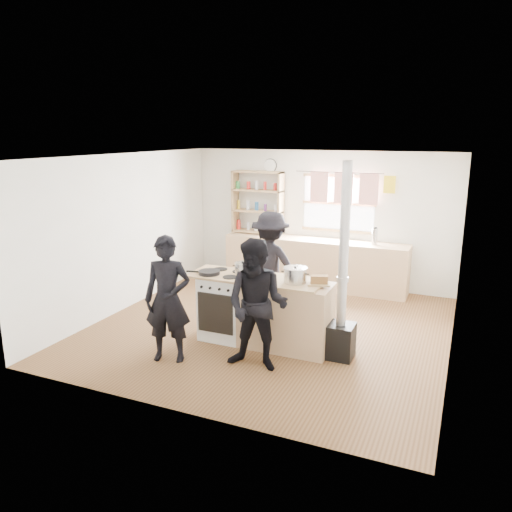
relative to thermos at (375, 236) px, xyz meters
The scene contains 14 objects.
ground 2.68m from the thermos, 115.96° to the right, with size 5.00×5.00×0.01m, color brown.
back_counter 1.23m from the thermos, behind, with size 3.40×0.55×0.90m, color tan.
shelving_unit 2.33m from the thermos, behind, with size 1.00×0.28×1.20m.
thermos is the anchor object (origin of this frame).
cooking_island 2.98m from the thermos, 108.67° to the right, with size 1.97×0.64×0.93m.
skillet_greens 3.36m from the thermos, 120.61° to the right, with size 0.35×0.35×0.05m.
roast_tray 3.04m from the thermos, 110.65° to the right, with size 0.42×0.38×0.07m.
stockpot_stove 2.99m from the thermos, 115.80° to the right, with size 0.22×0.22×0.18m.
stockpot_counter 2.84m from the thermos, 100.21° to the right, with size 0.30×0.30×0.22m.
bread_board 2.77m from the thermos, 94.04° to the right, with size 0.33×0.27×0.12m.
flue_heater 2.83m from the thermos, 87.65° to the right, with size 0.35×0.35×2.50m.
person_near_left 4.15m from the thermos, 116.64° to the right, with size 0.58×0.38×1.60m, color black.
person_near_right 3.57m from the thermos, 102.04° to the right, with size 0.79×0.61×1.62m, color black.
person_far 2.15m from the thermos, 126.47° to the right, with size 1.07×0.61×1.65m, color black.
Camera 1 is at (2.56, -6.44, 2.82)m, focal length 35.00 mm.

